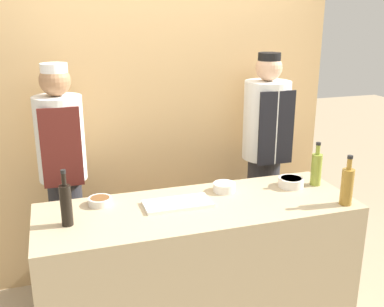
% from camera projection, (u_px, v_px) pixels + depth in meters
% --- Properties ---
extents(cabinet_wall, '(2.67, 0.18, 2.40)m').
position_uv_depth(cabinet_wall, '(157.00, 119.00, 3.43)').
color(cabinet_wall, tan).
rests_on(cabinet_wall, ground_plane).
extents(counter, '(1.86, 0.65, 0.91)m').
position_uv_depth(counter, '(198.00, 274.00, 2.75)').
color(counter, tan).
rests_on(counter, ground_plane).
extents(sauce_bowl_brown, '(0.14, 0.14, 0.04)m').
position_uv_depth(sauce_bowl_brown, '(100.00, 201.00, 2.62)').
color(sauce_bowl_brown, silver).
rests_on(sauce_bowl_brown, counter).
extents(sauce_bowl_red, '(0.14, 0.14, 0.05)m').
position_uv_depth(sauce_bowl_red, '(224.00, 187.00, 2.82)').
color(sauce_bowl_red, silver).
rests_on(sauce_bowl_red, counter).
extents(sauce_bowl_yellow, '(0.16, 0.16, 0.06)m').
position_uv_depth(sauce_bowl_yellow, '(291.00, 182.00, 2.89)').
color(sauce_bowl_yellow, silver).
rests_on(sauce_bowl_yellow, counter).
extents(cutting_board, '(0.39, 0.18, 0.02)m').
position_uv_depth(cutting_board, '(178.00, 204.00, 2.61)').
color(cutting_board, white).
rests_on(cutting_board, counter).
extents(bottle_vinegar, '(0.07, 0.07, 0.30)m').
position_uv_depth(bottle_vinegar, '(347.00, 185.00, 2.60)').
color(bottle_vinegar, olive).
rests_on(bottle_vinegar, counter).
extents(bottle_soy, '(0.06, 0.06, 0.31)m').
position_uv_depth(bottle_soy, '(66.00, 204.00, 2.34)').
color(bottle_soy, black).
rests_on(bottle_soy, counter).
extents(bottle_oil, '(0.07, 0.07, 0.29)m').
position_uv_depth(bottle_oil, '(316.00, 168.00, 2.89)').
color(bottle_oil, olive).
rests_on(bottle_oil, counter).
extents(chef_left, '(0.31, 0.31, 1.69)m').
position_uv_depth(chef_left, '(64.00, 179.00, 2.96)').
color(chef_left, '#28282D').
rests_on(chef_left, ground_plane).
extents(chef_right, '(0.34, 0.34, 1.71)m').
position_uv_depth(chef_right, '(264.00, 158.00, 3.38)').
color(chef_right, '#28282D').
rests_on(chef_right, ground_plane).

